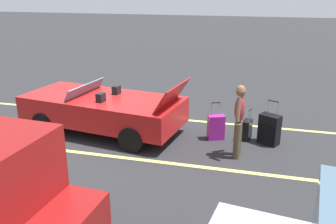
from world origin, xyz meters
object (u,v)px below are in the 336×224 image
(suitcase_medium_bright, at_px, (216,127))
(traveler_person, at_px, (239,117))
(suitcase_large_black, at_px, (269,129))
(suitcase_small_carryon, at_px, (246,130))
(convertible_car, at_px, (97,109))

(suitcase_medium_bright, bearing_deg, traveler_person, 11.68)
(suitcase_large_black, distance_m, suitcase_medium_bright, 1.28)
(suitcase_small_carryon, bearing_deg, convertible_car, 19.03)
(traveler_person, bearing_deg, suitcase_small_carryon, -93.88)
(convertible_car, relative_size, suitcase_medium_bright, 4.67)
(suitcase_small_carryon, bearing_deg, suitcase_large_black, 178.78)
(suitcase_large_black, relative_size, suitcase_medium_bright, 1.14)
(suitcase_large_black, bearing_deg, traveler_person, -8.52)
(suitcase_medium_bright, relative_size, suitcase_small_carryon, 1.19)
(suitcase_large_black, relative_size, suitcase_small_carryon, 1.35)
(convertible_car, relative_size, suitcase_large_black, 4.10)
(suitcase_medium_bright, xyz_separation_m, suitcase_small_carryon, (-0.74, -0.17, -0.06))
(suitcase_large_black, height_order, suitcase_small_carryon, suitcase_large_black)
(traveler_person, bearing_deg, suitcase_large_black, -123.09)
(suitcase_large_black, xyz_separation_m, traveler_person, (0.69, 0.89, 0.56))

